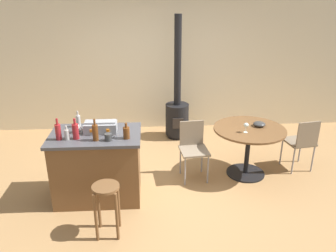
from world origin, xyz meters
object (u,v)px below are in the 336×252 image
at_px(bottle_4, 126,133).
at_px(serving_bowl, 259,124).
at_px(bottle_0, 67,134).
at_px(bottle_3, 95,132).
at_px(toolbox, 101,127).
at_px(bottle_5, 58,132).
at_px(dining_table, 249,139).
at_px(bottle_2, 76,131).
at_px(cup_1, 108,137).
at_px(wine_glass, 246,125).
at_px(wood_stove, 177,110).
at_px(folding_chair_near, 302,141).
at_px(folding_chair_far, 193,146).
at_px(bottle_1, 78,121).
at_px(kitchen_island, 98,166).
at_px(wooden_stool, 107,200).
at_px(cup_0, 76,129).

distance_m(bottle_4, serving_bowl, 2.06).
distance_m(bottle_0, bottle_3, 0.36).
height_order(toolbox, bottle_5, bottle_5).
bearing_deg(bottle_3, dining_table, 17.37).
distance_m(bottle_2, bottle_3, 0.26).
relative_size(toolbox, cup_1, 3.35).
bearing_deg(bottle_4, wine_glass, 16.31).
xyz_separation_m(bottle_4, bottle_5, (-0.84, 0.02, 0.03)).
bearing_deg(wine_glass, cup_1, -164.17).
distance_m(wood_stove, wine_glass, 1.88).
xyz_separation_m(folding_chair_near, bottle_3, (-3.00, -0.75, 0.53)).
xyz_separation_m(bottle_0, bottle_5, (-0.10, 0.01, 0.04)).
relative_size(folding_chair_far, bottle_3, 3.04).
bearing_deg(bottle_1, toolbox, -32.17).
height_order(wood_stove, bottle_0, wood_stove).
distance_m(kitchen_island, serving_bowl, 2.43).
height_order(wooden_stool, bottle_4, bottle_4).
relative_size(wood_stove, cup_0, 18.73).
distance_m(bottle_0, cup_1, 0.52).
distance_m(folding_chair_far, wine_glass, 0.82).
distance_m(folding_chair_near, bottle_0, 3.47).
height_order(bottle_0, cup_1, bottle_0).
bearing_deg(cup_0, dining_table, 9.45).
distance_m(toolbox, cup_0, 0.32).
distance_m(cup_1, wine_glass, 1.96).
distance_m(wooden_stool, dining_table, 2.35).
distance_m(toolbox, bottle_5, 0.53).
distance_m(wood_stove, bottle_0, 2.67).
bearing_deg(folding_chair_near, folding_chair_far, -176.85).
relative_size(wood_stove, bottle_5, 8.20).
relative_size(folding_chair_far, cup_1, 6.89).
bearing_deg(toolbox, serving_bowl, 11.82).
bearing_deg(dining_table, bottle_4, -160.28).
relative_size(bottle_1, bottle_3, 0.79).
height_order(bottle_0, cup_0, bottle_0).
bearing_deg(bottle_3, cup_0, 136.91).
relative_size(bottle_1, wine_glass, 1.56).
distance_m(folding_chair_near, wood_stove, 2.30).
height_order(wooden_stool, bottle_3, bottle_3).
height_order(folding_chair_far, toolbox, toolbox).
distance_m(wooden_stool, toolbox, 1.03).
distance_m(bottle_3, wine_glass, 2.11).
relative_size(dining_table, bottle_2, 3.93).
height_order(folding_chair_near, bottle_0, bottle_0).
relative_size(kitchen_island, bottle_5, 4.22).
height_order(bottle_4, wine_glass, bottle_4).
height_order(bottle_5, wine_glass, bottle_5).
xyz_separation_m(bottle_2, wine_glass, (2.29, 0.45, -0.16)).
height_order(wood_stove, cup_0, wood_stove).
distance_m(bottle_3, cup_1, 0.17).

